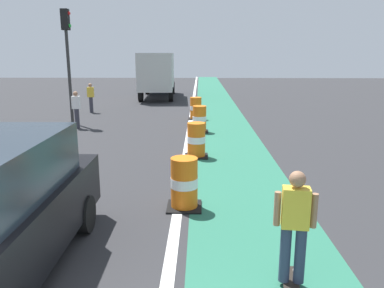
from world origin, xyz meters
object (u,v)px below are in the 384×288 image
traffic_barrel_mid (196,140)px  delivery_truck_down_block (157,73)px  traffic_barrel_back (199,119)px  pedestrian_waiting (91,97)px  traffic_barrel_far (196,109)px  skateboarder_on_lane (294,226)px  traffic_barrel_front (184,184)px  pedestrian_crossing (76,109)px  traffic_light_corner (67,46)px

traffic_barrel_mid → delivery_truck_down_block: 16.92m
traffic_barrel_back → pedestrian_waiting: 7.98m
traffic_barrel_far → pedestrian_waiting: bearing=160.5°
skateboarder_on_lane → traffic_barrel_front: skateboarder_on_lane is taller
skateboarder_on_lane → traffic_barrel_far: bearing=96.0°
skateboarder_on_lane → delivery_truck_down_block: (-4.40, 23.50, 0.94)m
pedestrian_waiting → pedestrian_crossing: bearing=-81.9°
traffic_light_corner → pedestrian_waiting: 4.31m
pedestrian_waiting → traffic_barrel_front: bearing=-66.9°
traffic_light_corner → traffic_barrel_mid: bearing=-44.8°
delivery_truck_down_block → skateboarder_on_lane: bearing=-79.4°
traffic_barrel_back → delivery_truck_down_block: bearing=103.8°
traffic_light_corner → pedestrian_crossing: 2.93m
traffic_barrel_far → traffic_light_corner: size_ratio=0.21×
traffic_barrel_far → traffic_light_corner: bearing=-166.7°
delivery_truck_down_block → traffic_barrel_far: bearing=-72.8°
traffic_light_corner → traffic_barrel_back: bearing=-17.2°
traffic_light_corner → pedestrian_crossing: size_ratio=3.17×
skateboarder_on_lane → traffic_barrel_front: 3.24m
traffic_barrel_mid → traffic_light_corner: size_ratio=0.21×
skateboarder_on_lane → pedestrian_crossing: size_ratio=1.05×
traffic_light_corner → pedestrian_crossing: bearing=-62.8°
traffic_barrel_front → pedestrian_waiting: bearing=113.1°
traffic_barrel_front → traffic_barrel_mid: size_ratio=1.00×
traffic_barrel_front → traffic_barrel_back: bearing=87.8°
pedestrian_crossing → traffic_barrel_back: bearing=-7.4°
traffic_barrel_back → pedestrian_crossing: bearing=172.6°
traffic_barrel_back → pedestrian_crossing: size_ratio=0.68×
delivery_truck_down_block → traffic_light_corner: (-2.83, -10.80, 1.65)m
traffic_barrel_back → traffic_barrel_far: (-0.19, 3.20, 0.00)m
skateboarder_on_lane → traffic_barrel_back: (-1.30, 10.86, -0.38)m
skateboarder_on_lane → traffic_barrel_front: (-1.61, 2.78, -0.38)m
traffic_barrel_front → delivery_truck_down_block: 20.95m
delivery_truck_down_block → pedestrian_crossing: delivery_truck_down_block is taller
traffic_barrel_back → traffic_light_corner: bearing=162.8°
skateboarder_on_lane → pedestrian_crossing: 13.33m
traffic_barrel_far → pedestrian_waiting: pedestrian_waiting is taller
traffic_barrel_far → delivery_truck_down_block: size_ratio=0.14×
delivery_truck_down_block → pedestrian_waiting: (-2.89, -7.38, -0.98)m
traffic_barrel_mid → delivery_truck_down_block: (-3.01, 16.60, 1.31)m
traffic_barrel_mid → delivery_truck_down_block: size_ratio=0.14×
traffic_barrel_back → pedestrian_waiting: (-5.99, 5.26, 0.33)m
delivery_truck_down_block → traffic_barrel_front: bearing=-82.3°
skateboarder_on_lane → pedestrian_waiting: bearing=114.4°
skateboarder_on_lane → traffic_barrel_far: (-1.49, 14.06, -0.38)m
pedestrian_crossing → traffic_barrel_far: bearing=25.9°
traffic_barrel_back → delivery_truck_down_block: 13.08m
traffic_light_corner → pedestrian_crossing: (0.59, -1.14, -2.64)m
traffic_barrel_back → pedestrian_waiting: bearing=138.8°
traffic_barrel_far → pedestrian_waiting: 6.17m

